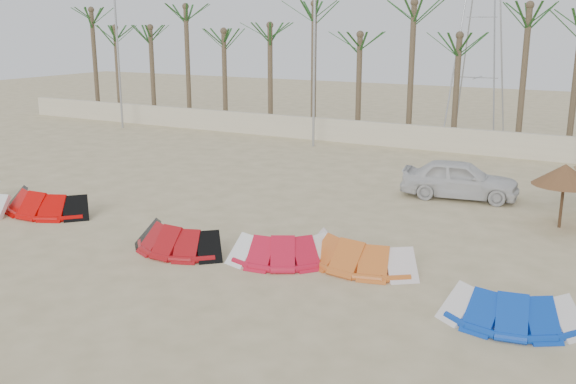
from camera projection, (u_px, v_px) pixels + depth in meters
The scene contains 13 objects.
ground at pixel (173, 296), 15.95m from camera, with size 120.00×120.00×0.00m, color beige.
boundary_wall at pixel (430, 138), 34.50m from camera, with size 60.00×0.30×1.30m, color beige.
palm_line at pixel (456, 27), 34.01m from camera, with size 52.00×4.00×7.70m.
lamp_a at pixel (117, 38), 40.74m from camera, with size 1.25×0.14×11.00m.
lamp_b at pixel (315, 40), 34.27m from camera, with size 1.25×0.14×11.00m.
pylon at pixel (473, 135), 39.31m from camera, with size 3.00×3.00×14.00m, color #A5A8AD, non-canonical shape.
kite_red_left at pixel (52, 200), 23.10m from camera, with size 3.73×1.64×0.90m.
kite_red_mid at pixel (183, 236), 19.13m from camera, with size 3.11×1.61×0.90m.
kite_red_right at pixel (288, 246), 18.27m from camera, with size 3.49×2.60×0.90m.
kite_orange at pixel (361, 250), 17.98m from camera, with size 3.63×1.93×0.90m.
kite_blue at pixel (514, 305), 14.45m from camera, with size 3.22×1.95×0.90m.
parasol_mid at pixel (565, 175), 20.91m from camera, with size 2.06×2.06×2.16m.
car at pixel (460, 179), 24.82m from camera, with size 1.78×4.43×1.51m, color silver.
Camera 1 is at (9.58, -11.63, 6.51)m, focal length 40.00 mm.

